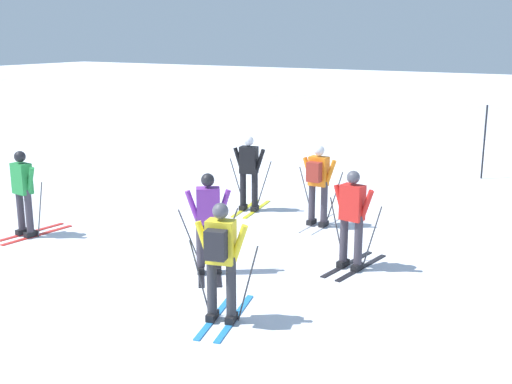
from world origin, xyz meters
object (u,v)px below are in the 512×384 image
(skier_yellow, at_px, (221,257))
(skier_orange, at_px, (318,182))
(skier_purple, at_px, (208,220))
(skier_green, at_px, (23,191))
(skier_red, at_px, (352,217))
(skier_black, at_px, (249,171))
(trail_marker_pole, at_px, (484,142))

(skier_yellow, bearing_deg, skier_orange, 99.82)
(skier_purple, height_order, skier_yellow, same)
(skier_green, xyz_separation_m, skier_red, (6.20, 1.58, -0.00))
(skier_green, distance_m, skier_black, 4.76)
(skier_black, bearing_deg, skier_yellow, -62.43)
(skier_red, xyz_separation_m, skier_orange, (-1.56, 1.95, 0.04))
(skier_green, relative_size, skier_orange, 1.00)
(skier_purple, xyz_separation_m, skier_yellow, (1.23, -1.47, 0.04))
(skier_green, distance_m, skier_red, 6.40)
(skier_purple, bearing_deg, skier_orange, 83.27)
(skier_yellow, relative_size, trail_marker_pole, 0.85)
(skier_red, relative_size, trail_marker_pole, 0.85)
(skier_red, xyz_separation_m, skier_yellow, (-0.72, -2.87, 0.04))
(skier_green, bearing_deg, skier_yellow, -13.20)
(skier_green, xyz_separation_m, skier_orange, (4.64, 3.53, 0.04))
(skier_orange, bearing_deg, skier_green, -142.75)
(skier_black, bearing_deg, trail_marker_pole, 58.27)
(skier_orange, height_order, trail_marker_pole, trail_marker_pole)
(skier_green, relative_size, skier_black, 1.00)
(skier_green, height_order, skier_purple, same)
(skier_purple, bearing_deg, skier_black, 111.63)
(skier_green, height_order, skier_black, same)
(skier_purple, distance_m, trail_marker_pole, 10.05)
(skier_black, distance_m, skier_red, 4.09)
(skier_yellow, height_order, skier_orange, same)
(skier_black, xyz_separation_m, trail_marker_pole, (3.78, 6.12, 0.10))
(skier_purple, bearing_deg, skier_red, 35.53)
(skier_black, relative_size, skier_red, 1.00)
(skier_black, height_order, skier_red, same)
(skier_orange, distance_m, trail_marker_pole, 6.72)
(skier_black, xyz_separation_m, skier_orange, (1.85, -0.32, 0.04))
(skier_black, xyz_separation_m, skier_purple, (1.45, -3.66, -0.00))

